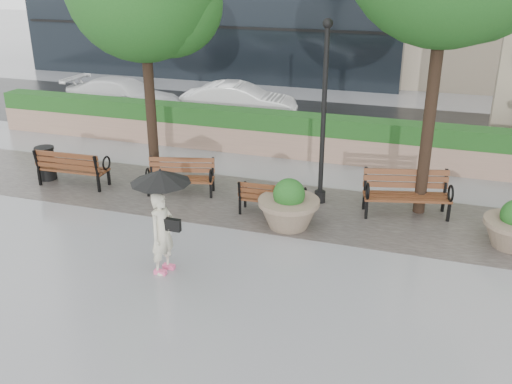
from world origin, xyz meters
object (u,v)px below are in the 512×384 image
(bench_3, at_px, (406,203))
(pedestrian, at_px, (162,211))
(planter_left, at_px, (289,208))
(bench_0, at_px, (74,175))
(bench_2, at_px, (272,205))
(car_right, at_px, (239,102))
(trash_bin, at_px, (46,164))
(car_left, at_px, (125,97))
(lamppost, at_px, (323,126))
(bench_1, at_px, (181,184))

(bench_3, bearing_deg, pedestrian, -149.69)
(bench_3, distance_m, planter_left, 2.94)
(bench_0, relative_size, bench_2, 1.20)
(planter_left, distance_m, car_right, 9.49)
(trash_bin, bearing_deg, car_left, 102.96)
(bench_2, distance_m, lamppost, 2.29)
(bench_3, xyz_separation_m, trash_bin, (-9.79, -0.67, 0.13))
(trash_bin, height_order, car_left, car_left)
(bench_2, distance_m, car_right, 8.77)
(bench_0, xyz_separation_m, bench_2, (5.72, -0.13, -0.05))
(trash_bin, bearing_deg, car_right, 68.49)
(bench_3, xyz_separation_m, lamppost, (-2.13, 0.14, 1.70))
(trash_bin, distance_m, pedestrian, 6.59)
(trash_bin, bearing_deg, bench_2, -2.60)
(trash_bin, xyz_separation_m, car_left, (-1.64, 7.11, 0.26))
(bench_0, height_order, planter_left, planter_left)
(bench_1, bearing_deg, trash_bin, 168.29)
(planter_left, height_order, lamppost, lamppost)
(lamppost, bearing_deg, bench_1, -170.54)
(bench_0, relative_size, car_left, 0.40)
(planter_left, distance_m, pedestrian, 3.36)
(lamppost, xyz_separation_m, car_right, (-4.65, 6.83, -1.30))
(bench_0, bearing_deg, car_left, -72.58)
(bench_1, height_order, car_left, car_left)
(bench_0, bearing_deg, bench_2, 176.18)
(planter_left, height_order, trash_bin, planter_left)
(trash_bin, relative_size, pedestrian, 0.42)
(bench_0, height_order, car_right, car_right)
(bench_2, xyz_separation_m, pedestrian, (-1.24, -3.26, 1.04))
(bench_1, bearing_deg, car_right, 83.38)
(planter_left, bearing_deg, bench_2, 135.91)
(car_right, relative_size, pedestrian, 2.04)
(bench_3, relative_size, trash_bin, 2.39)
(bench_1, height_order, planter_left, planter_left)
(bench_1, relative_size, lamppost, 0.41)
(bench_2, relative_size, bench_3, 0.75)
(pedestrian, bearing_deg, bench_1, 33.85)
(lamppost, bearing_deg, bench_2, -130.22)
(planter_left, relative_size, car_left, 0.29)
(bench_1, distance_m, bench_3, 5.76)
(bench_0, xyz_separation_m, car_left, (-2.64, 7.28, 0.40))
(trash_bin, bearing_deg, lamppost, 6.00)
(bench_3, height_order, car_left, car_left)
(bench_1, height_order, lamppost, lamppost)
(bench_3, bearing_deg, bench_0, 171.36)
(bench_0, distance_m, planter_left, 6.31)
(bench_0, xyz_separation_m, lamppost, (6.65, 0.98, 1.71))
(pedestrian, bearing_deg, bench_3, -32.49)
(planter_left, relative_size, trash_bin, 1.57)
(bench_2, xyz_separation_m, car_left, (-8.35, 7.42, 0.45))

